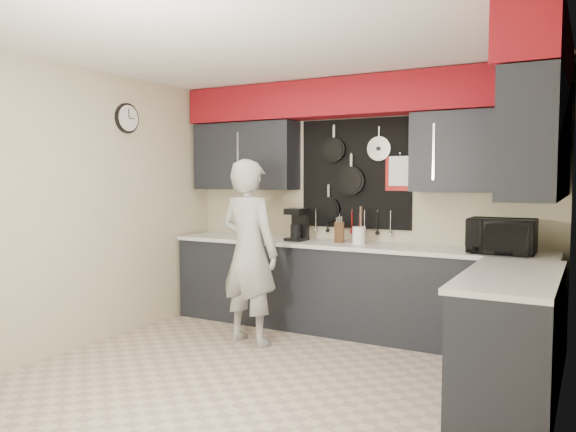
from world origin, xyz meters
The scene contains 10 objects.
ground centered at (0.00, 0.00, 0.00)m, with size 4.00×4.00×0.00m, color #BFAF95.
back_wall_assembly centered at (0.01, 1.60, 2.01)m, with size 4.00×0.36×2.60m.
right_wall_assembly centered at (1.85, 0.26, 1.94)m, with size 0.36×3.50×2.60m.
left_wall_assembly centered at (-1.99, 0.02, 1.33)m, with size 0.05×3.50×2.60m.
base_cabinets centered at (0.49, 1.13, 0.46)m, with size 3.95×2.20×0.92m.
microwave centered at (1.47, 1.38, 1.07)m, with size 0.56×0.38×0.31m, color black.
knife_block centered at (-0.11, 1.46, 1.02)m, with size 0.09×0.09×0.21m, color #382212.
utensil_crock centered at (0.11, 1.45, 1.01)m, with size 0.13×0.13×0.17m, color white.
coffee_maker centered at (-0.57, 1.42, 1.10)m, with size 0.20×0.24×0.34m.
person centered at (-0.69, 0.65, 0.88)m, with size 0.64×0.42×1.76m, color #A5A5A3.
Camera 1 is at (2.18, -3.81, 1.59)m, focal length 35.00 mm.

